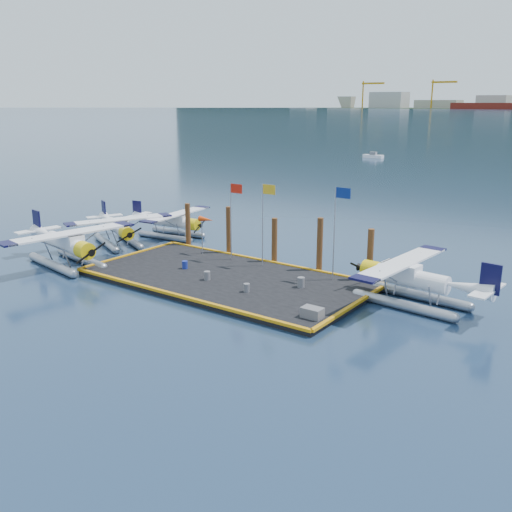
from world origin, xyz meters
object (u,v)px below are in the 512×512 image
at_px(crate, 312,313).
at_px(flagpole_blue, 337,220).
at_px(seaplane_d, 407,280).
at_px(drum_0, 185,265).
at_px(windsock, 206,220).
at_px(seaplane_c, 174,224).
at_px(piling_3, 320,247).
at_px(flagpole_red, 233,210).
at_px(piling_0, 188,226).
at_px(seaplane_b, 119,230).
at_px(drum_2, 301,282).
at_px(drum_3, 207,276).
at_px(drum_1, 247,288).
at_px(piling_1, 229,232).
at_px(flagpole_yellow, 265,213).
at_px(piling_2, 274,242).
at_px(piling_4, 370,257).
at_px(seaplane_a, 68,247).

xyz_separation_m(crate, flagpole_blue, (-2.30, 7.05, 3.98)).
height_order(seaplane_d, drum_0, seaplane_d).
distance_m(flagpole_blue, windsock, 11.81).
bearing_deg(seaplane_c, piling_3, 76.27).
bearing_deg(flagpole_red, piling_0, 165.54).
relative_size(piling_0, piling_3, 0.93).
bearing_deg(seaplane_b, drum_0, 99.41).
height_order(drum_2, drum_3, drum_2).
distance_m(drum_1, crate, 5.96).
bearing_deg(piling_1, seaplane_c, 164.77).
xyz_separation_m(drum_0, flagpole_blue, (10.42, 4.02, 3.99)).
bearing_deg(flagpole_yellow, piling_2, 97.21).
bearing_deg(piling_0, piling_2, 0.00).
bearing_deg(flagpole_blue, flagpole_yellow, 180.00).
distance_m(seaplane_c, drum_0, 11.73).
bearing_deg(drum_0, seaplane_b, 164.67).
height_order(drum_2, flagpole_yellow, flagpole_yellow).
xyz_separation_m(drum_0, windsock, (-1.30, 4.02, 2.53)).
distance_m(flagpole_yellow, piling_2, 3.07).
bearing_deg(piling_1, seaplane_b, -165.20).
height_order(seaplane_c, piling_4, piling_4).
relative_size(drum_0, piling_1, 0.14).
bearing_deg(flagpole_yellow, crate, -40.34).
relative_size(piling_2, piling_4, 0.95).
bearing_deg(seaplane_d, seaplane_b, 96.17).
relative_size(windsock, piling_1, 0.74).
bearing_deg(seaplane_c, seaplane_a, -5.42).
bearing_deg(piling_0, seaplane_d, -6.08).
bearing_deg(flagpole_blue, crate, -71.90).
distance_m(drum_0, piling_3, 10.07).
xyz_separation_m(piling_1, piling_4, (12.50, 0.00, -0.10)).
distance_m(drum_2, crate, 5.53).
bearing_deg(piling_3, drum_3, -126.83).
xyz_separation_m(flagpole_red, piling_1, (-1.71, 1.60, -2.30)).
relative_size(seaplane_d, piling_1, 2.41).
xyz_separation_m(drum_2, flagpole_blue, (1.12, 2.70, 3.94)).
relative_size(flagpole_blue, piling_1, 1.55).
distance_m(seaplane_a, drum_1, 15.64).
distance_m(crate, piling_4, 8.76).
height_order(seaplane_b, seaplane_c, seaplane_b).
relative_size(seaplane_b, flagpole_red, 1.51).
distance_m(drum_1, flagpole_red, 8.70).
relative_size(drum_0, crate, 0.48).
xyz_separation_m(flagpole_yellow, flagpole_blue, (5.99, -0.00, 0.17)).
xyz_separation_m(crate, piling_4, (-0.50, 8.65, 1.30)).
bearing_deg(flagpole_yellow, piling_1, 161.21).
xyz_separation_m(crate, flagpole_yellow, (-8.30, 7.05, 3.81)).
xyz_separation_m(flagpole_blue, piling_3, (-2.20, 1.60, -2.54)).
bearing_deg(drum_2, flagpole_red, 161.03).
bearing_deg(drum_0, drum_3, -19.92).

